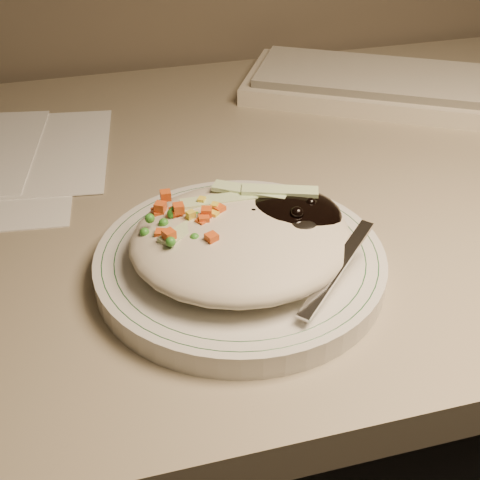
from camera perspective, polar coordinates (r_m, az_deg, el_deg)
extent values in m
cube|color=gray|center=(0.75, 2.21, 4.25)|extent=(1.40, 0.70, 0.04)
cylinder|color=silver|center=(0.59, 0.00, -2.06)|extent=(0.26, 0.26, 0.02)
torus|color=#144723|center=(0.58, 0.00, -1.28)|extent=(0.24, 0.24, 0.00)
torus|color=#144723|center=(0.58, 0.00, -1.28)|extent=(0.22, 0.22, 0.00)
ellipsoid|color=#B0A68E|center=(0.57, 0.13, 0.06)|extent=(0.19, 0.18, 0.04)
ellipsoid|color=black|center=(0.59, 3.98, 1.92)|extent=(0.10, 0.09, 0.03)
ellipsoid|color=orange|center=(0.58, -4.72, 0.65)|extent=(0.08, 0.08, 0.02)
sphere|color=black|center=(0.58, 1.15, 2.17)|extent=(0.01, 0.01, 0.01)
sphere|color=black|center=(0.59, 3.69, 2.88)|extent=(0.01, 0.01, 0.01)
sphere|color=black|center=(0.59, 6.04, 3.14)|extent=(0.01, 0.01, 0.01)
sphere|color=black|center=(0.60, 4.96, 3.24)|extent=(0.01, 0.01, 0.01)
sphere|color=black|center=(0.57, 4.88, 2.29)|extent=(0.01, 0.01, 0.01)
sphere|color=black|center=(0.58, 3.67, 2.48)|extent=(0.01, 0.01, 0.01)
sphere|color=black|center=(0.60, 4.36, 3.16)|extent=(0.01, 0.01, 0.01)
cube|color=#D64E17|center=(0.57, -5.26, 2.70)|extent=(0.01, 0.01, 0.01)
cube|color=#D64E17|center=(0.56, -3.23, 0.85)|extent=(0.01, 0.01, 0.01)
cube|color=#D64E17|center=(0.58, -6.82, 2.82)|extent=(0.01, 0.01, 0.01)
cube|color=#D64E17|center=(0.56, -2.87, 2.38)|extent=(0.01, 0.01, 0.01)
cube|color=#D64E17|center=(0.56, -3.09, 1.73)|extent=(0.01, 0.01, 0.01)
cube|color=#D64E17|center=(0.59, -7.04, 2.35)|extent=(0.01, 0.01, 0.01)
cube|color=#D64E17|center=(0.57, -5.51, 2.38)|extent=(0.01, 0.01, 0.01)
cube|color=#D64E17|center=(0.56, -3.24, 1.42)|extent=(0.01, 0.01, 0.01)
cube|color=#D64E17|center=(0.57, -1.80, 2.57)|extent=(0.01, 0.01, 0.01)
cube|color=#D64E17|center=(0.59, -6.37, 3.81)|extent=(0.01, 0.01, 0.01)
cube|color=#D64E17|center=(0.54, -6.08, 0.44)|extent=(0.01, 0.01, 0.01)
cube|color=#D64E17|center=(0.54, -2.43, 0.14)|extent=(0.01, 0.01, 0.01)
cube|color=#D64E17|center=(0.56, -6.76, 0.45)|extent=(0.01, 0.01, 0.01)
cube|color=#D64E17|center=(0.59, -6.89, 2.15)|extent=(0.01, 0.01, 0.01)
sphere|color=#388C28|center=(0.57, -3.32, 1.82)|extent=(0.01, 0.01, 0.01)
sphere|color=#388C28|center=(0.53, -5.94, -0.15)|extent=(0.01, 0.01, 0.01)
sphere|color=#388C28|center=(0.57, -6.53, 1.45)|extent=(0.01, 0.01, 0.01)
sphere|color=#388C28|center=(0.56, -7.71, 1.84)|extent=(0.01, 0.01, 0.01)
sphere|color=#388C28|center=(0.57, -3.71, 2.02)|extent=(0.01, 0.01, 0.01)
sphere|color=#388C28|center=(0.55, -2.35, 0.05)|extent=(0.01, 0.01, 0.01)
sphere|color=#388C28|center=(0.57, -4.71, 1.09)|extent=(0.01, 0.01, 0.01)
sphere|color=#388C28|center=(0.55, -5.03, -0.15)|extent=(0.01, 0.01, 0.01)
sphere|color=#388C28|center=(0.56, -8.14, 0.65)|extent=(0.01, 0.01, 0.01)
sphere|color=#388C28|center=(0.57, -5.65, 2.49)|extent=(0.01, 0.01, 0.01)
sphere|color=#388C28|center=(0.57, -5.84, 2.28)|extent=(0.01, 0.01, 0.01)
sphere|color=#388C28|center=(0.55, -6.19, 0.49)|extent=(0.01, 0.01, 0.01)
sphere|color=#388C28|center=(0.54, -3.89, 0.17)|extent=(0.01, 0.01, 0.01)
sphere|color=#388C28|center=(0.59, -1.83, 3.09)|extent=(0.01, 0.01, 0.01)
cube|color=yellow|center=(0.57, -3.84, 2.00)|extent=(0.01, 0.01, 0.01)
cube|color=yellow|center=(0.57, -2.22, 2.10)|extent=(0.01, 0.01, 0.01)
cube|color=yellow|center=(0.58, -4.96, 1.98)|extent=(0.01, 0.01, 0.01)
cube|color=yellow|center=(0.57, -4.23, 2.14)|extent=(0.01, 0.01, 0.01)
cube|color=yellow|center=(0.57, -4.66, 0.98)|extent=(0.01, 0.01, 0.01)
cube|color=yellow|center=(0.57, -2.16, 2.83)|extent=(0.01, 0.01, 0.01)
cube|color=yellow|center=(0.59, -3.28, 3.31)|extent=(0.01, 0.01, 0.01)
cube|color=yellow|center=(0.57, -3.71, 1.05)|extent=(0.01, 0.01, 0.01)
cube|color=#B2D18C|center=(0.59, -1.83, 3.42)|extent=(0.07, 0.02, 0.00)
cube|color=#B2D18C|center=(0.60, 0.85, 4.22)|extent=(0.07, 0.05, 0.00)
cube|color=#B2D18C|center=(0.56, -4.08, 1.25)|extent=(0.06, 0.05, 0.00)
cube|color=#B2D18C|center=(0.60, 3.43, 4.23)|extent=(0.07, 0.04, 0.00)
ellipsoid|color=silver|center=(0.57, 5.00, 1.45)|extent=(0.06, 0.06, 0.01)
cube|color=silver|center=(0.54, 8.28, -2.39)|extent=(0.09, 0.08, 0.03)
cube|color=beige|center=(0.96, 14.93, 12.14)|extent=(0.48, 0.37, 0.02)
cube|color=beige|center=(0.95, 15.09, 13.05)|extent=(0.44, 0.33, 0.01)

